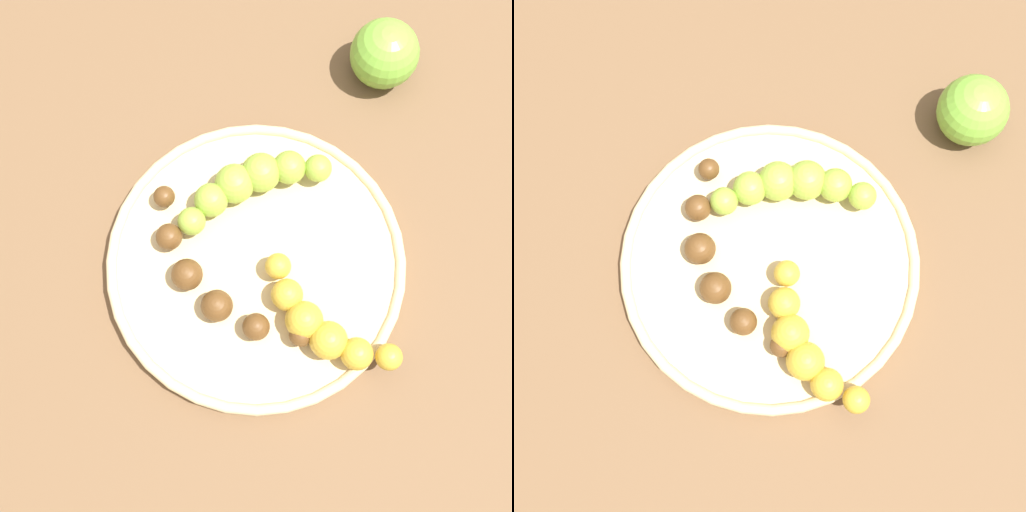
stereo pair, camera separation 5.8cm
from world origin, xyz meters
TOP-DOWN VIEW (x-y plane):
  - ground_plane at (0.00, 0.00)m, footprint 2.40×2.40m
  - fruit_bowl at (0.00, 0.00)m, footprint 0.28×0.28m
  - banana_overripe at (-0.05, 0.01)m, footprint 0.06×0.20m
  - banana_spotted at (-0.00, -0.08)m, footprint 0.06×0.15m
  - banana_green at (0.05, 0.05)m, footprint 0.14×0.08m
  - apple_green at (0.24, 0.06)m, footprint 0.07×0.07m

SIDE VIEW (x-z plane):
  - ground_plane at x=0.00m, z-range 0.00..0.00m
  - fruit_bowl at x=0.00m, z-range 0.00..0.02m
  - banana_overripe at x=-0.05m, z-range 0.02..0.05m
  - apple_green at x=0.24m, z-range 0.00..0.07m
  - banana_spotted at x=0.00m, z-range 0.02..0.05m
  - banana_green at x=0.05m, z-range 0.02..0.06m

